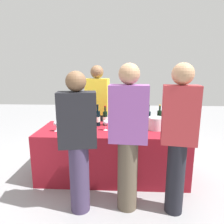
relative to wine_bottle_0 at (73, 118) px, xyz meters
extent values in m
plane|color=gray|center=(0.59, -0.14, -0.84)|extent=(12.00, 12.00, 0.00)
cube|color=maroon|center=(0.59, -0.14, -0.48)|extent=(2.08, 0.81, 0.73)
cylinder|color=black|center=(0.00, 0.00, 0.00)|extent=(0.07, 0.07, 0.22)
cylinder|color=black|center=(0.00, 0.00, 0.15)|extent=(0.03, 0.03, 0.08)
cylinder|color=gold|center=(0.00, 0.00, 0.19)|extent=(0.03, 0.03, 0.02)
cylinder|color=silver|center=(0.00, 0.00, -0.02)|extent=(0.07, 0.07, 0.08)
cylinder|color=black|center=(0.15, 0.02, -0.01)|extent=(0.07, 0.07, 0.21)
cylinder|color=black|center=(0.15, 0.02, 0.14)|extent=(0.03, 0.03, 0.08)
cylinder|color=black|center=(0.15, 0.02, 0.18)|extent=(0.03, 0.03, 0.02)
cylinder|color=silver|center=(0.15, 0.02, -0.02)|extent=(0.07, 0.07, 0.08)
cylinder|color=black|center=(0.28, 0.06, -0.01)|extent=(0.07, 0.07, 0.21)
cylinder|color=black|center=(0.28, 0.06, 0.13)|extent=(0.03, 0.03, 0.08)
cylinder|color=maroon|center=(0.28, 0.06, 0.17)|extent=(0.03, 0.03, 0.02)
cylinder|color=silver|center=(0.28, 0.06, -0.02)|extent=(0.07, 0.07, 0.07)
cylinder|color=black|center=(0.37, 0.02, 0.00)|extent=(0.08, 0.08, 0.23)
cylinder|color=black|center=(0.37, 0.02, 0.15)|extent=(0.03, 0.03, 0.08)
cylinder|color=black|center=(0.37, 0.02, 0.20)|extent=(0.03, 0.03, 0.02)
cylinder|color=silver|center=(0.37, 0.02, -0.01)|extent=(0.08, 0.08, 0.08)
cylinder|color=black|center=(0.48, 0.06, -0.01)|extent=(0.07, 0.07, 0.21)
cylinder|color=black|center=(0.48, 0.06, 0.13)|extent=(0.03, 0.03, 0.07)
cylinder|color=maroon|center=(0.48, 0.06, 0.18)|extent=(0.03, 0.03, 0.02)
cylinder|color=silver|center=(0.48, 0.06, -0.02)|extent=(0.07, 0.07, 0.07)
cylinder|color=black|center=(1.04, 0.02, -0.01)|extent=(0.07, 0.07, 0.20)
cylinder|color=black|center=(1.04, 0.02, 0.13)|extent=(0.03, 0.03, 0.08)
cylinder|color=gold|center=(1.04, 0.02, 0.18)|extent=(0.03, 0.03, 0.02)
cylinder|color=silver|center=(1.04, 0.02, -0.03)|extent=(0.07, 0.07, 0.07)
cylinder|color=black|center=(1.13, 0.03, 0.00)|extent=(0.07, 0.07, 0.23)
cylinder|color=black|center=(1.13, 0.03, 0.15)|extent=(0.02, 0.02, 0.09)
cylinder|color=black|center=(1.13, 0.03, 0.21)|extent=(0.03, 0.03, 0.02)
cylinder|color=silver|center=(1.13, 0.03, -0.01)|extent=(0.07, 0.07, 0.08)
cylinder|color=black|center=(1.30, 0.06, 0.00)|extent=(0.07, 0.07, 0.23)
cylinder|color=black|center=(1.30, 0.06, 0.16)|extent=(0.03, 0.03, 0.08)
cylinder|color=gold|center=(1.30, 0.06, 0.20)|extent=(0.03, 0.03, 0.02)
cylinder|color=silver|center=(1.30, 0.06, -0.01)|extent=(0.07, 0.07, 0.08)
cylinder|color=silver|center=(-0.17, -0.28, -0.11)|extent=(0.06, 0.06, 0.00)
cylinder|color=silver|center=(-0.17, -0.28, -0.07)|extent=(0.01, 0.01, 0.08)
sphere|color=silver|center=(-0.17, -0.28, 0.00)|extent=(0.07, 0.07, 0.07)
sphere|color=#590C19|center=(-0.17, -0.28, -0.02)|extent=(0.04, 0.04, 0.04)
cylinder|color=silver|center=(-0.09, -0.23, -0.11)|extent=(0.06, 0.06, 0.00)
cylinder|color=silver|center=(-0.09, -0.23, -0.08)|extent=(0.01, 0.01, 0.07)
sphere|color=silver|center=(-0.09, -0.23, -0.01)|extent=(0.07, 0.07, 0.07)
sphere|color=#590C19|center=(-0.09, -0.23, -0.02)|extent=(0.04, 0.04, 0.04)
cylinder|color=silver|center=(0.13, -0.26, -0.11)|extent=(0.07, 0.07, 0.00)
cylinder|color=silver|center=(0.13, -0.26, -0.08)|extent=(0.01, 0.01, 0.07)
sphere|color=silver|center=(0.13, -0.26, -0.01)|extent=(0.07, 0.07, 0.07)
sphere|color=#590C19|center=(0.13, -0.26, -0.02)|extent=(0.04, 0.04, 0.04)
cylinder|color=silver|center=(0.51, -0.20, -0.11)|extent=(0.06, 0.06, 0.00)
cylinder|color=silver|center=(0.51, -0.20, -0.07)|extent=(0.01, 0.01, 0.08)
sphere|color=silver|center=(0.51, -0.20, 0.00)|extent=(0.07, 0.07, 0.07)
cylinder|color=silver|center=(0.72, -0.34, -0.11)|extent=(0.07, 0.07, 0.00)
cylinder|color=silver|center=(0.72, -0.34, -0.08)|extent=(0.01, 0.01, 0.07)
sphere|color=silver|center=(0.72, -0.34, -0.01)|extent=(0.07, 0.07, 0.07)
sphere|color=#590C19|center=(0.72, -0.34, -0.02)|extent=(0.04, 0.04, 0.04)
cylinder|color=silver|center=(1.22, -0.13, -0.03)|extent=(0.22, 0.22, 0.18)
cylinder|color=black|center=(0.31, 0.47, -0.44)|extent=(0.21, 0.21, 0.81)
cube|color=yellow|center=(0.31, 0.47, 0.27)|extent=(0.41, 0.26, 0.61)
sphere|color=brown|center=(0.31, 0.47, 0.68)|extent=(0.22, 0.22, 0.22)
cylinder|color=#3F3351|center=(0.27, -0.90, -0.46)|extent=(0.22, 0.22, 0.77)
cube|color=black|center=(0.27, -0.90, 0.21)|extent=(0.42, 0.28, 0.58)
sphere|color=brown|center=(0.27, -0.90, 0.61)|extent=(0.21, 0.21, 0.21)
cylinder|color=brown|center=(0.80, -0.84, -0.44)|extent=(0.22, 0.22, 0.81)
cube|color=#8C4C99|center=(0.80, -0.84, 0.27)|extent=(0.42, 0.25, 0.61)
sphere|color=tan|center=(0.80, -0.84, 0.68)|extent=(0.22, 0.22, 0.22)
cylinder|color=black|center=(1.32, -0.88, -0.44)|extent=(0.19, 0.19, 0.81)
cube|color=#B23338|center=(1.32, -0.88, 0.27)|extent=(0.38, 0.25, 0.61)
sphere|color=tan|center=(1.32, -0.88, 0.68)|extent=(0.22, 0.22, 0.22)
camera|label=1|loc=(0.72, -2.86, 0.72)|focal=31.65mm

